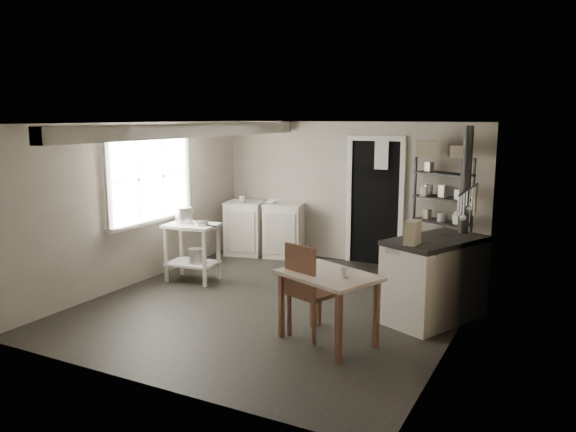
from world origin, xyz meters
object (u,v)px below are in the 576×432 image
at_px(stove, 435,284).
at_px(work_table, 328,308).
at_px(chair, 313,293).
at_px(flour_sack, 404,260).
at_px(stockpot, 184,216).
at_px(shelf_rack, 442,214).
at_px(prep_table, 192,254).
at_px(base_cabinets, 265,229).

xyz_separation_m(stove, work_table, (-0.84, -1.22, -0.06)).
xyz_separation_m(chair, flour_sack, (0.21, 2.82, -0.24)).
xyz_separation_m(stockpot, shelf_rack, (3.33, 1.85, 0.01)).
xyz_separation_m(prep_table, shelf_rack, (3.17, 1.89, 0.55)).
xyz_separation_m(stockpot, chair, (2.62, -1.15, -0.45)).
xyz_separation_m(shelf_rack, flour_sack, (-0.50, -0.18, -0.71)).
relative_size(base_cabinets, shelf_rack, 0.78).
height_order(shelf_rack, chair, shelf_rack).
bearing_deg(chair, flour_sack, 104.00).
relative_size(stove, chair, 1.18).
bearing_deg(base_cabinets, work_table, -63.21).
height_order(stockpot, shelf_rack, shelf_rack).
distance_m(base_cabinets, chair, 3.73).
relative_size(stockpot, flour_sack, 0.61).
distance_m(prep_table, stove, 3.51).
height_order(prep_table, work_table, prep_table).
xyz_separation_m(shelf_rack, chair, (-0.71, -3.00, -0.46)).
xyz_separation_m(base_cabinets, flour_sack, (2.50, -0.13, -0.22)).
bearing_deg(stove, base_cabinets, 175.32).
relative_size(work_table, flour_sack, 2.27).
xyz_separation_m(shelf_rack, stove, (0.34, -1.88, -0.51)).
xyz_separation_m(base_cabinets, stove, (3.34, -1.83, -0.02)).
bearing_deg(chair, stockpot, 174.67).
distance_m(prep_table, flour_sack, 3.18).
height_order(work_table, chair, chair).
bearing_deg(shelf_rack, flour_sack, -135.35).
bearing_deg(stove, chair, -109.32).
bearing_deg(stockpot, flour_sack, 30.58).
height_order(base_cabinets, flour_sack, base_cabinets).
relative_size(shelf_rack, chair, 1.71).
height_order(prep_table, base_cabinets, base_cabinets).
bearing_deg(base_cabinets, stockpot, -113.05).
bearing_deg(stove, work_table, -100.64).
distance_m(stove, chair, 1.54).
bearing_deg(stockpot, chair, -23.67).
bearing_deg(chair, work_table, -5.82).
bearing_deg(work_table, prep_table, 155.77).
relative_size(stove, work_table, 1.25).
bearing_deg(flour_sack, stockpot, -149.42).
distance_m(work_table, flour_sack, 2.92).
relative_size(shelf_rack, stove, 1.44).
height_order(stove, flour_sack, stove).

